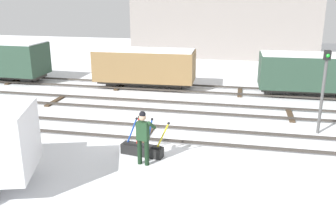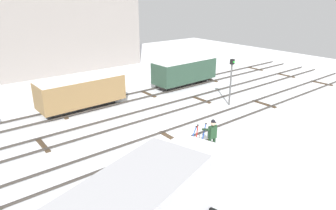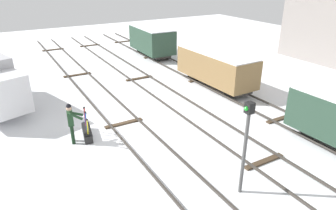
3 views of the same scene
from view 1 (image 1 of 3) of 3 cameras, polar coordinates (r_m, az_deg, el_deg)
ground_plane at (r=14.99m, az=-3.15°, el=-4.55°), size 60.00×60.00×0.00m
track_main_line at (r=14.95m, az=-3.16°, el=-4.16°), size 44.00×1.94×0.18m
track_siding_near at (r=18.23m, az=-0.36°, el=-0.16°), size 44.00×1.94×0.18m
track_siding_far at (r=21.68m, az=1.61°, el=2.63°), size 44.00×1.94×0.18m
switch_lever_frame at (r=13.11m, az=-3.96°, el=-6.67°), size 1.81×0.62×1.45m
rail_worker at (r=12.15m, az=-3.82°, el=-4.48°), size 0.62×0.76×1.86m
signal_post at (r=15.71m, az=22.77°, el=3.13°), size 0.24×0.32×3.36m
freight_car_mid_siding at (r=25.61m, az=-23.48°, el=6.49°), size 4.91×2.38×2.49m
freight_car_near_switch at (r=21.45m, az=21.59°, el=4.66°), size 5.86×2.22×2.32m
freight_car_back_track at (r=21.83m, az=-3.58°, el=5.99°), size 5.83×2.23×2.29m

